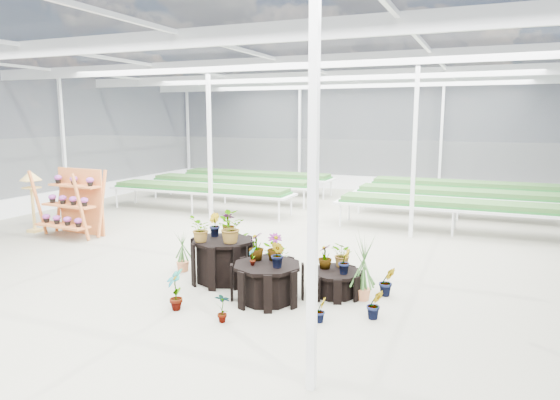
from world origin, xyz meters
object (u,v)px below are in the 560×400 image
at_px(plinth_tall, 223,260).
at_px(plinth_mid, 267,282).
at_px(plinth_low, 335,283).
at_px(shelf_rack, 70,203).
at_px(bird_table, 33,202).

bearing_deg(plinth_tall, plinth_mid, -26.57).
bearing_deg(plinth_low, plinth_tall, -177.40).
relative_size(shelf_rack, bird_table, 1.05).
xyz_separation_m(plinth_low, shelf_rack, (-7.65, 1.55, 0.67)).
distance_m(plinth_low, shelf_rack, 7.83).
relative_size(plinth_mid, bird_table, 0.72).
bearing_deg(plinth_tall, plinth_low, 2.60).
relative_size(plinth_tall, plinth_low, 1.24).
xyz_separation_m(plinth_tall, plinth_low, (2.20, 0.10, -0.19)).
height_order(plinth_tall, plinth_low, plinth_tall).
height_order(plinth_mid, plinth_low, plinth_mid).
bearing_deg(bird_table, shelf_rack, -22.96).
bearing_deg(bird_table, plinth_tall, -36.22).
height_order(plinth_tall, plinth_mid, plinth_tall).
bearing_deg(shelf_rack, bird_table, -176.23).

